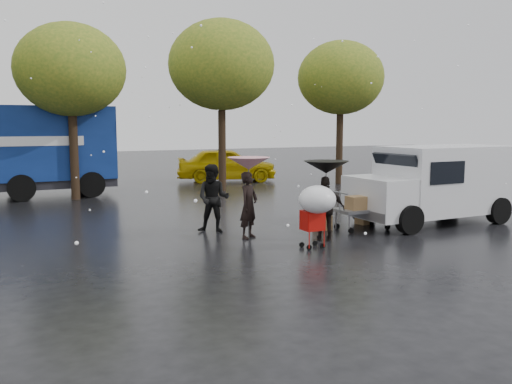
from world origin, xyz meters
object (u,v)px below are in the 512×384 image
blue_truck (8,152)px  vendor_cart (365,203)px  person_pink (249,205)px  shopping_cart (316,203)px  white_van (436,183)px  person_black (326,209)px  yellow_taxi (227,165)px

blue_truck → vendor_cart: bearing=-53.0°
person_pink → shopping_cart: person_pink is taller
vendor_cart → white_van: white_van is taller
person_pink → blue_truck: (-5.02, 10.60, 0.93)m
shopping_cart → blue_truck: size_ratio=0.18×
person_pink → white_van: white_van is taller
shopping_cart → blue_truck: blue_truck is taller
blue_truck → person_pink: bearing=-64.7°
person_black → person_pink: bearing=-6.5°
white_van → shopping_cart: bearing=-165.0°
vendor_cart → yellow_taxi: size_ratio=0.31×
person_black → yellow_taxi: yellow_taxi is taller
white_van → yellow_taxi: bearing=94.0°
vendor_cart → shopping_cart: shopping_cart is taller
shopping_cart → white_van: white_van is taller
vendor_cart → shopping_cart: (-2.45, -1.38, 0.34)m
person_black → blue_truck: (-6.56, 11.70, 0.97)m
person_pink → person_black: bearing=-69.7°
vendor_cart → white_van: (2.46, -0.06, 0.43)m
person_black → vendor_cart: person_black is taller
shopping_cart → white_van: size_ratio=0.30×
shopping_cart → yellow_taxi: 14.85m
person_black → vendor_cart: size_ratio=1.04×
person_black → white_van: size_ratio=0.32×
person_black → vendor_cart: bearing=-129.3°
person_pink → vendor_cart: 3.31m
vendor_cart → yellow_taxi: yellow_taxi is taller
vendor_cart → white_van: bearing=-1.5°
shopping_cart → yellow_taxi: (3.99, 14.30, -0.23)m
white_van → yellow_taxi: size_ratio=1.01×
blue_truck → yellow_taxi: bearing=11.0°
person_black → blue_truck: blue_truck is taller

